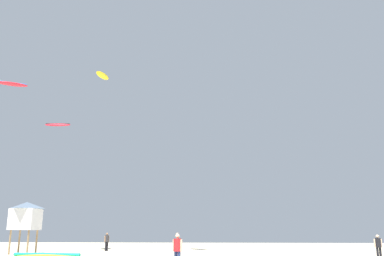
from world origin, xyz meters
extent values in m
cylinder|color=#B21E23|center=(0.51, 5.46, 1.11)|extent=(0.37, 0.37, 0.60)
cylinder|color=beige|center=(0.32, 5.55, 1.08)|extent=(0.11, 0.11, 0.56)
cylinder|color=beige|center=(0.71, 5.37, 1.08)|extent=(0.11, 0.11, 0.56)
sphere|color=beige|center=(0.51, 5.46, 1.52)|extent=(0.22, 0.22, 0.22)
cylinder|color=#B21E23|center=(-1.44, 20.25, 0.42)|extent=(0.16, 0.16, 0.83)
cylinder|color=#B21E23|center=(-1.39, 20.07, 0.42)|extent=(0.16, 0.16, 0.83)
cylinder|color=teal|center=(-1.42, 20.16, 1.14)|extent=(0.38, 0.38, 0.62)
cylinder|color=tan|center=(-1.47, 20.37, 1.12)|extent=(0.11, 0.11, 0.57)
cylinder|color=tan|center=(-1.36, 19.94, 1.12)|extent=(0.11, 0.11, 0.57)
sphere|color=tan|center=(-1.42, 20.16, 1.57)|extent=(0.22, 0.22, 0.22)
cylinder|color=black|center=(12.27, 13.30, 0.39)|extent=(0.14, 0.14, 0.77)
cylinder|color=black|center=(12.45, 13.31, 0.39)|extent=(0.14, 0.14, 0.77)
cylinder|color=black|center=(12.36, 13.31, 1.06)|extent=(0.35, 0.35, 0.58)
cylinder|color=beige|center=(12.16, 13.30, 1.04)|extent=(0.10, 0.10, 0.53)
cylinder|color=beige|center=(12.57, 13.31, 1.04)|extent=(0.10, 0.10, 0.53)
sphere|color=beige|center=(12.36, 13.31, 1.46)|extent=(0.21, 0.21, 0.21)
cylinder|color=black|center=(-8.76, 25.08, 0.41)|extent=(0.16, 0.16, 0.83)
cylinder|color=black|center=(-8.87, 24.93, 0.41)|extent=(0.16, 0.16, 0.83)
cylinder|color=#2D2D33|center=(-8.82, 25.01, 1.14)|extent=(0.38, 0.38, 0.62)
cylinder|color=#936B4C|center=(-8.69, 25.19, 1.11)|extent=(0.11, 0.11, 0.57)
cylinder|color=#936B4C|center=(-8.94, 24.82, 1.11)|extent=(0.11, 0.11, 0.57)
sphere|color=#936B4C|center=(-8.82, 25.01, 1.57)|extent=(0.22, 0.22, 0.22)
cylinder|color=#19B29E|center=(-7.55, 8.98, 0.45)|extent=(4.15, 0.66, 0.20)
cylinder|color=#8C704C|center=(-13.01, 19.13, 0.95)|extent=(0.14, 0.14, 1.90)
cylinder|color=#8C704C|center=(-13.01, 17.63, 0.95)|extent=(0.14, 0.14, 1.90)
cylinder|color=#8C704C|center=(-14.51, 19.13, 0.95)|extent=(0.14, 0.14, 1.90)
cylinder|color=#8C704C|center=(-14.51, 17.63, 0.95)|extent=(0.14, 0.14, 1.90)
cube|color=white|center=(-13.76, 18.38, 2.75)|extent=(2.00, 2.00, 1.70)
pyramid|color=slate|center=(-13.76, 18.38, 3.87)|extent=(2.30, 2.30, 0.55)
ellipsoid|color=red|center=(-19.65, 24.26, 16.86)|extent=(3.20, 2.36, 0.33)
cylinder|color=blue|center=(-19.65, 24.26, 17.00)|extent=(2.61, 1.57, 0.14)
ellipsoid|color=red|center=(-14.15, 24.02, 12.23)|extent=(2.65, 1.07, 0.54)
cylinder|color=#2D2D33|center=(-14.15, 24.02, 12.35)|extent=(2.37, 0.40, 0.11)
ellipsoid|color=yellow|center=(-8.50, 20.10, 15.78)|extent=(1.04, 2.20, 0.46)
camera|label=1|loc=(3.21, -15.32, 1.67)|focal=39.24mm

